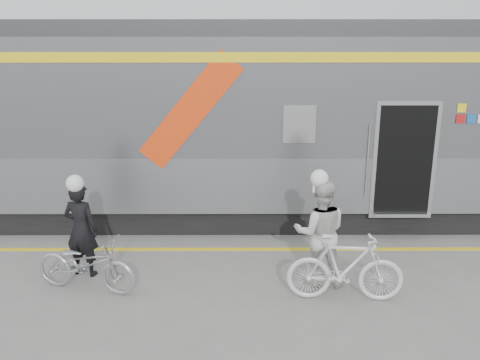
{
  "coord_description": "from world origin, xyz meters",
  "views": [
    {
      "loc": [
        0.33,
        -6.54,
        3.84
      ],
      "look_at": [
        0.35,
        1.6,
        1.5
      ],
      "focal_mm": 38.0,
      "sensor_mm": 36.0,
      "label": 1
    }
  ],
  "objects_px": {
    "bicycle_left": "(86,264)",
    "woman": "(320,233)",
    "man": "(81,229)",
    "bicycle_right": "(345,268)"
  },
  "relations": [
    {
      "from": "man",
      "to": "bicycle_left",
      "type": "bearing_deg",
      "value": 124.89
    },
    {
      "from": "woman",
      "to": "man",
      "type": "bearing_deg",
      "value": -0.39
    },
    {
      "from": "bicycle_left",
      "to": "bicycle_right",
      "type": "bearing_deg",
      "value": -79.66
    },
    {
      "from": "bicycle_left",
      "to": "woman",
      "type": "relative_size",
      "value": 0.97
    },
    {
      "from": "woman",
      "to": "bicycle_right",
      "type": "distance_m",
      "value": 0.71
    },
    {
      "from": "man",
      "to": "bicycle_right",
      "type": "relative_size",
      "value": 0.91
    },
    {
      "from": "bicycle_left",
      "to": "woman",
      "type": "bearing_deg",
      "value": -71.38
    },
    {
      "from": "man",
      "to": "bicycle_left",
      "type": "relative_size",
      "value": 0.95
    },
    {
      "from": "bicycle_left",
      "to": "bicycle_right",
      "type": "distance_m",
      "value": 3.95
    },
    {
      "from": "man",
      "to": "bicycle_left",
      "type": "distance_m",
      "value": 0.69
    }
  ]
}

